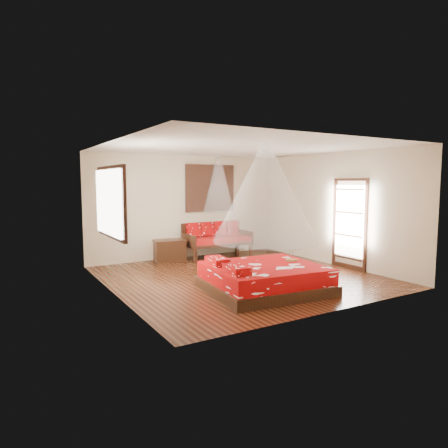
# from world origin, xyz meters

# --- Properties ---
(room) EXTENTS (5.54, 5.54, 2.84)m
(room) POSITION_xyz_m (0.00, 0.00, 1.40)
(room) COLOR black
(room) RESTS_ON ground
(bed) EXTENTS (2.31, 2.13, 0.64)m
(bed) POSITION_xyz_m (-0.25, -1.20, 0.25)
(bed) COLOR black
(bed) RESTS_ON floor
(daybed) EXTENTS (1.86, 0.83, 0.96)m
(daybed) POSITION_xyz_m (0.74, 2.38, 0.52)
(daybed) COLOR black
(daybed) RESTS_ON floor
(storage_chest) EXTENTS (0.91, 0.73, 0.56)m
(storage_chest) POSITION_xyz_m (-0.64, 2.45, 0.28)
(storage_chest) COLOR black
(storage_chest) RESTS_ON floor
(shutter_panel) EXTENTS (1.52, 0.06, 1.32)m
(shutter_panel) POSITION_xyz_m (0.74, 2.72, 1.90)
(shutter_panel) COLOR black
(shutter_panel) RESTS_ON wall_back
(window_left) EXTENTS (0.10, 1.74, 1.34)m
(window_left) POSITION_xyz_m (-2.71, 0.20, 1.70)
(window_left) COLOR black
(window_left) RESTS_ON wall_left
(glazed_door) EXTENTS (0.08, 1.02, 2.16)m
(glazed_door) POSITION_xyz_m (2.72, -0.60, 1.07)
(glazed_door) COLOR black
(glazed_door) RESTS_ON floor
(wine_tray) EXTENTS (0.24, 0.24, 0.20)m
(wine_tray) POSITION_xyz_m (0.50, -1.12, 0.55)
(wine_tray) COLOR brown
(wine_tray) RESTS_ON bed
(mosquito_net_main) EXTENTS (1.96, 1.96, 1.80)m
(mosquito_net_main) POSITION_xyz_m (-0.23, -1.20, 1.85)
(mosquito_net_main) COLOR white
(mosquito_net_main) RESTS_ON ceiling
(mosquito_net_daybed) EXTENTS (0.85, 0.85, 1.50)m
(mosquito_net_daybed) POSITION_xyz_m (0.74, 2.25, 2.00)
(mosquito_net_daybed) COLOR white
(mosquito_net_daybed) RESTS_ON ceiling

